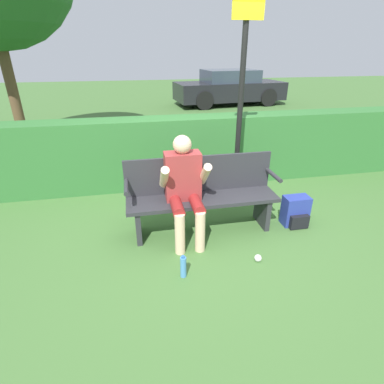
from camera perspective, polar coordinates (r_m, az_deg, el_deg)
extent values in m
plane|color=#426B33|center=(3.76, 1.96, -7.22)|extent=(40.00, 40.00, 0.00)
cube|color=#337033|center=(4.87, -2.00, 7.78)|extent=(12.00, 0.48, 1.09)
cube|color=#2D2D33|center=(3.54, 2.06, -1.41)|extent=(1.79, 0.43, 0.05)
cube|color=#2D2D33|center=(3.61, 1.42, 3.49)|extent=(1.79, 0.04, 0.45)
cube|color=#2D2D33|center=(3.57, -10.22, -5.71)|extent=(0.06, 0.38, 0.40)
cube|color=#2D2D33|center=(3.88, 13.22, -3.31)|extent=(0.06, 0.38, 0.40)
cylinder|color=#2D2D33|center=(3.36, -12.45, 0.98)|extent=(0.05, 0.38, 0.05)
cylinder|color=#2D2D33|center=(3.72, 15.27, 3.15)|extent=(0.05, 0.38, 0.05)
cube|color=#993333|center=(3.41, -1.79, 3.05)|extent=(0.40, 0.22, 0.56)
sphere|color=beige|center=(3.29, -1.88, 9.02)|extent=(0.21, 0.21, 0.21)
cylinder|color=maroon|center=(3.31, -2.99, -2.45)|extent=(0.13, 0.44, 0.13)
cylinder|color=maroon|center=(3.34, 0.78, -2.10)|extent=(0.13, 0.44, 0.13)
cylinder|color=beige|center=(3.24, -2.32, -7.99)|extent=(0.11, 0.11, 0.48)
cylinder|color=beige|center=(3.28, 1.55, -7.57)|extent=(0.11, 0.11, 0.48)
cylinder|color=beige|center=(3.24, -5.32, 2.79)|extent=(0.09, 0.34, 0.34)
cylinder|color=beige|center=(3.31, 2.43, 3.39)|extent=(0.09, 0.34, 0.34)
cube|color=#283893|center=(4.01, 19.07, -3.34)|extent=(0.32, 0.19, 0.38)
cube|color=black|center=(3.96, 19.75, -5.40)|extent=(0.24, 0.07, 0.17)
cylinder|color=#4C8CCC|center=(3.01, -1.67, -14.10)|extent=(0.06, 0.06, 0.23)
cylinder|color=#2D66B2|center=(2.93, -1.70, -12.26)|extent=(0.03, 0.03, 0.02)
cylinder|color=black|center=(4.02, 9.11, 14.76)|extent=(0.07, 0.07, 2.60)
cube|color=yellow|center=(3.93, 10.69, 31.12)|extent=(0.38, 0.02, 0.22)
cube|color=black|center=(12.58, 7.11, 18.57)|extent=(4.36, 2.06, 0.66)
cube|color=#333D4C|center=(12.52, 7.25, 21.10)|extent=(2.16, 1.64, 0.45)
cylinder|color=black|center=(13.86, 10.93, 18.14)|extent=(0.68, 0.24, 0.66)
cylinder|color=black|center=(12.50, 14.31, 17.06)|extent=(0.68, 0.24, 0.66)
cylinder|color=black|center=(12.88, -0.02, 18.03)|extent=(0.68, 0.24, 0.66)
cylinder|color=black|center=(11.40, 2.38, 17.02)|extent=(0.68, 0.24, 0.66)
cylinder|color=brown|center=(7.16, -31.02, 16.29)|extent=(0.20, 0.20, 2.60)
sphere|color=silver|center=(3.31, 12.45, -12.18)|extent=(0.08, 0.08, 0.08)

